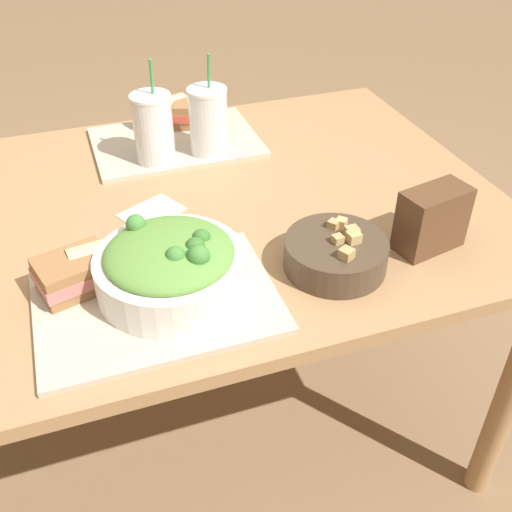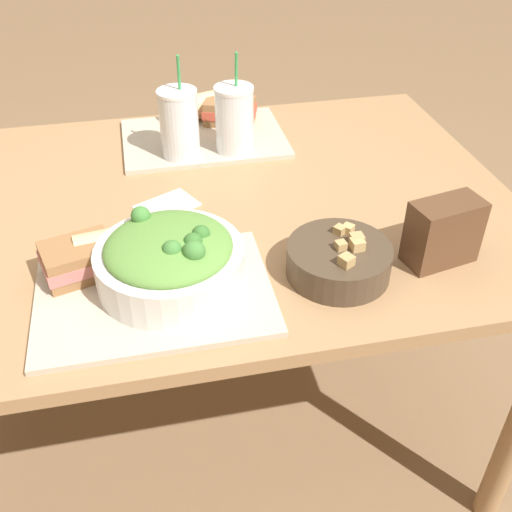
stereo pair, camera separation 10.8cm
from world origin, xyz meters
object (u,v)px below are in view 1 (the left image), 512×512
Objects in this scene: salad_bowl at (171,265)px; napkin_folded at (151,212)px; soup_bowl at (336,253)px; drink_cup_dark at (154,130)px; baguette_far at (162,111)px; baguette_near at (111,256)px; chip_bag at (432,219)px; drink_cup_red at (208,123)px; sandwich_far at (199,113)px; sandwich_near at (74,273)px.

napkin_folded is (0.01, 0.28, -0.06)m from salad_bowl.
salad_bowl is 1.75× the size of napkin_folded.
salad_bowl reaches higher than soup_bowl.
soup_bowl is at bearing -65.57° from drink_cup_dark.
salad_bowl is at bearing 150.69° from baguette_far.
chip_bag is at bearing -109.76° from baguette_near.
drink_cup_dark is 1.01× the size of drink_cup_red.
sandwich_far is (0.32, 0.57, -0.00)m from baguette_near.
drink_cup_dark is 0.13m from drink_cup_red.
salad_bowl reaches higher than baguette_far.
napkin_folded is (-0.50, 0.31, -0.06)m from chip_bag.
sandwich_far is 1.09× the size of chip_bag.
salad_bowl reaches higher than sandwich_near.
salad_bowl reaches higher than chip_bag.
chip_bag reaches higher than baguette_near.
sandwich_near is at bearing -103.14° from sandwich_far.
chip_bag reaches higher than baguette_far.
drink_cup_red reaches higher than soup_bowl.
chip_bag is at bearing -23.01° from sandwich_near.
sandwich_near is 0.29m from napkin_folded.
salad_bowl is 1.77× the size of sandwich_near.
sandwich_far is at bearing 101.50° from chip_bag.
baguette_near is 0.23m from napkin_folded.
drink_cup_red reaches higher than chip_bag.
baguette_near is at bearing -126.57° from drink_cup_red.
sandwich_near is at bearing -130.51° from drink_cup_red.
drink_cup_red is 1.69× the size of chip_bag.
sandwich_far reaches higher than napkin_folded.
baguette_far reaches higher than sandwich_near.
drink_cup_red is 0.60m from chip_bag.
chip_bag is at bearing -2.76° from salad_bowl.
drink_cup_red is (0.37, 0.43, 0.04)m from sandwich_near.
chip_bag is (0.51, -0.02, 0.00)m from salad_bowl.
drink_cup_red is at bearing 108.97° from chip_bag.
baguette_far is (-0.18, 0.72, 0.01)m from soup_bowl.
salad_bowl is 0.69m from sandwich_far.
drink_cup_red is 1.62× the size of napkin_folded.
soup_bowl is at bearing -46.12° from napkin_folded.
drink_cup_red is (-0.02, -0.16, 0.04)m from sandwich_far.
sandwich_near is (-0.16, 0.06, -0.02)m from salad_bowl.
drink_cup_red is at bearing 33.61° from sandwich_near.
baguette_far is (0.23, 0.61, -0.00)m from baguette_near.
soup_bowl is at bearing -62.98° from sandwich_far.
chip_bag reaches higher than soup_bowl.
sandwich_near is 0.50m from drink_cup_dark.
salad_bowl is at bearing -98.51° from drink_cup_dark.
soup_bowl is (0.31, -0.03, -0.03)m from salad_bowl.
soup_bowl is 1.30× the size of sandwich_near.
soup_bowl and baguette_far have the same top height.
soup_bowl is 1.23× the size of baguette_far.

